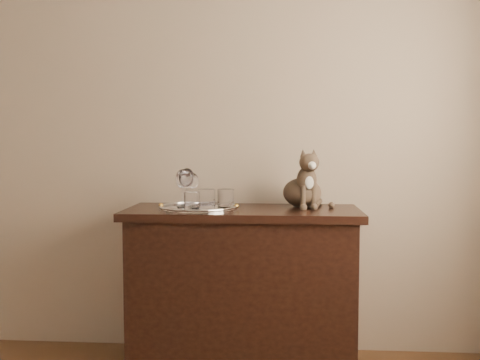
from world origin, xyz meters
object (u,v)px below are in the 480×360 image
object	(u,v)px
wine_glass_d	(187,188)
tumbler_c	(226,198)
cat	(302,178)
wine_glass_b	(193,189)
tray	(199,208)
wine_glass_c	(183,188)
sideboard	(242,290)
wine_glass_a	(182,189)
tumbler_b	(192,201)
tumbler_a	(206,199)

from	to	relation	value
wine_glass_d	tumbler_c	world-z (taller)	wine_glass_d
cat	wine_glass_b	bearing A→B (deg)	169.56
tray	wine_glass_c	bearing A→B (deg)	174.47
sideboard	wine_glass_b	bearing A→B (deg)	168.47
sideboard	wine_glass_a	xyz separation A→B (m)	(-0.32, 0.02, 0.52)
tumbler_b	tumbler_a	bearing A→B (deg)	48.16
tumbler_c	cat	size ratio (longest dim) A/B	0.30
tumbler_b	sideboard	bearing A→B (deg)	28.52
tray	wine_glass_d	xyz separation A→B (m)	(-0.06, -0.00, 0.11)
wine_glass_a	wine_glass_c	world-z (taller)	wine_glass_c
wine_glass_b	wine_glass_c	world-z (taller)	wine_glass_c
tumbler_b	cat	world-z (taller)	cat
tumbler_a	tumbler_c	distance (m)	0.11
wine_glass_d	tumbler_c	xyz separation A→B (m)	(0.20, 0.02, -0.05)
wine_glass_a	cat	bearing A→B (deg)	7.21
wine_glass_a	tumbler_b	bearing A→B (deg)	-62.92
tray	wine_glass_b	xyz separation A→B (m)	(-0.04, 0.08, 0.09)
wine_glass_b	tumbler_a	world-z (taller)	wine_glass_b
wine_glass_b	tumbler_b	distance (m)	0.19
wine_glass_b	tumbler_c	size ratio (longest dim) A/B	1.84
tumbler_b	tumbler_c	distance (m)	0.20
tumbler_a	tumbler_c	xyz separation A→B (m)	(0.09, 0.05, -0.00)
wine_glass_a	tumbler_a	bearing A→B (deg)	-29.79
tumbler_b	cat	xyz separation A→B (m)	(0.55, 0.23, 0.10)
wine_glass_a	cat	xyz separation A→B (m)	(0.63, 0.08, 0.06)
tray	wine_glass_b	distance (m)	0.13
wine_glass_c	tumbler_c	xyz separation A→B (m)	(0.22, 0.01, -0.05)
tray	wine_glass_a	world-z (taller)	wine_glass_a
wine_glass_a	wine_glass_c	size ratio (longest dim) A/B	0.92
tumbler_c	cat	bearing A→B (deg)	15.14
tumbler_b	cat	size ratio (longest dim) A/B	0.29
tray	wine_glass_b	bearing A→B (deg)	117.51
wine_glass_b	tumbler_a	bearing A→B (deg)	-52.29
wine_glass_a	cat	world-z (taller)	cat
wine_glass_d	cat	size ratio (longest dim) A/B	0.66
wine_glass_d	cat	world-z (taller)	cat
wine_glass_b	cat	xyz separation A→B (m)	(0.58, 0.04, 0.06)
tumbler_b	wine_glass_b	bearing A→B (deg)	98.04
tumbler_b	wine_glass_c	bearing A→B (deg)	120.25
wine_glass_c	wine_glass_d	world-z (taller)	wine_glass_d
sideboard	tumbler_b	xyz separation A→B (m)	(-0.24, -0.13, 0.48)
tray	tumbler_c	distance (m)	0.15
cat	tray	bearing A→B (deg)	178.77
tray	wine_glass_c	distance (m)	0.13
wine_glass_a	tumbler_b	size ratio (longest dim) A/B	2.04
cat	tumbler_c	bearing A→B (deg)	-179.67
wine_glass_c	tray	bearing A→B (deg)	-5.53
sideboard	tray	world-z (taller)	tray
sideboard	cat	world-z (taller)	cat
sideboard	cat	bearing A→B (deg)	17.70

